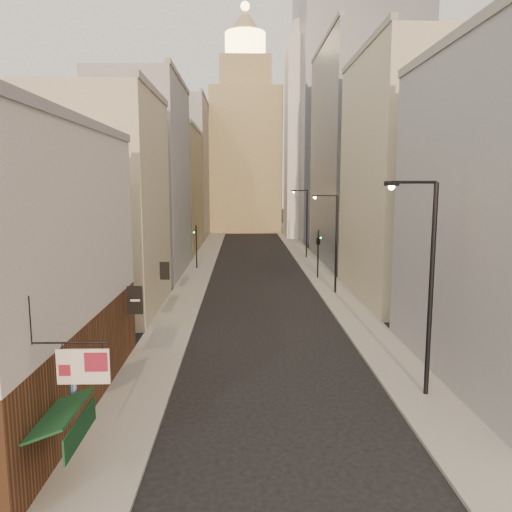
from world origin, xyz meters
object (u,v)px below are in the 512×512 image
at_px(clock_tower, 246,144).
at_px(traffic_light_left, 196,239).
at_px(streetlamp_far, 305,220).
at_px(traffic_light_right, 318,241).
at_px(streetlamp_mid, 334,238).
at_px(white_tower, 309,132).
at_px(streetlamp_near, 427,277).

bearing_deg(clock_tower, traffic_light_left, -97.02).
bearing_deg(streetlamp_far, traffic_light_right, -112.21).
relative_size(streetlamp_mid, traffic_light_left, 1.73).
height_order(streetlamp_mid, streetlamp_far, streetlamp_far).
height_order(clock_tower, white_tower, clock_tower).
bearing_deg(traffic_light_left, streetlamp_far, -132.14).
height_order(white_tower, traffic_light_right, white_tower).
distance_m(white_tower, streetlamp_mid, 48.91).
xyz_separation_m(clock_tower, streetlamp_near, (7.42, -82.26, -12.06)).
xyz_separation_m(streetlamp_near, traffic_light_left, (-13.29, 34.52, -2.15)).
bearing_deg(traffic_light_left, streetlamp_mid, 152.42).
xyz_separation_m(white_tower, streetlamp_far, (-3.63, -25.93, -13.56)).
distance_m(clock_tower, white_tower, 17.83).
distance_m(streetlamp_mid, traffic_light_left, 18.59).
bearing_deg(streetlamp_far, white_tower, 61.54).
distance_m(clock_tower, streetlamp_mid, 62.55).
relative_size(white_tower, streetlamp_mid, 4.79).
distance_m(streetlamp_near, streetlamp_far, 42.33).
bearing_deg(white_tower, clock_tower, 128.16).
height_order(white_tower, streetlamp_mid, white_tower).
bearing_deg(streetlamp_mid, traffic_light_right, 103.18).
bearing_deg(streetlamp_far, traffic_light_left, -169.98).
xyz_separation_m(white_tower, traffic_light_left, (-16.87, -33.74, -15.19)).
distance_m(streetlamp_near, traffic_light_left, 37.05).
distance_m(streetlamp_far, traffic_light_right, 13.97).
relative_size(clock_tower, streetlamp_near, 4.60).
xyz_separation_m(clock_tower, streetlamp_far, (7.37, -39.93, -12.59)).
bearing_deg(traffic_light_right, clock_tower, -86.98).
relative_size(streetlamp_far, traffic_light_left, 1.77).
height_order(streetlamp_far, traffic_light_right, streetlamp_far).
relative_size(streetlamp_near, streetlamp_mid, 1.12).
bearing_deg(white_tower, traffic_light_right, -95.79).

